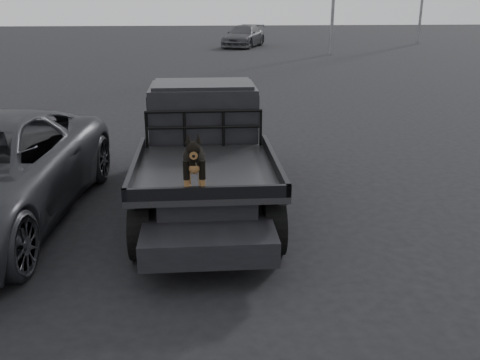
{
  "coord_description": "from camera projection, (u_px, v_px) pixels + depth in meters",
  "views": [
    {
      "loc": [
        0.16,
        -6.18,
        3.11
      ],
      "look_at": [
        0.61,
        -0.5,
        1.17
      ],
      "focal_mm": 40.0,
      "sensor_mm": 36.0,
      "label": 1
    }
  ],
  "objects": [
    {
      "name": "ground",
      "position": [
        189.0,
        255.0,
        6.82
      ],
      "size": [
        120.0,
        120.0,
        0.0
      ],
      "primitive_type": "plane",
      "color": "black",
      "rests_on": "ground"
    },
    {
      "name": "flatbed_ute",
      "position": [
        205.0,
        178.0,
        8.29
      ],
      "size": [
        2.0,
        5.4,
        0.92
      ],
      "primitive_type": null,
      "color": "black",
      "rests_on": "ground"
    },
    {
      "name": "ute_cab",
      "position": [
        203.0,
        109.0,
        8.9
      ],
      "size": [
        1.72,
        1.3,
        0.88
      ],
      "primitive_type": null,
      "color": "black",
      "rests_on": "flatbed_ute"
    },
    {
      "name": "headache_rack",
      "position": [
        204.0,
        129.0,
        8.24
      ],
      "size": [
        1.8,
        0.08,
        0.55
      ],
      "primitive_type": null,
      "color": "black",
      "rests_on": "flatbed_ute"
    },
    {
      "name": "dog",
      "position": [
        194.0,
        163.0,
        6.23
      ],
      "size": [
        0.32,
        0.6,
        0.74
      ],
      "primitive_type": null,
      "color": "black",
      "rests_on": "flatbed_ute"
    },
    {
      "name": "distant_car_b",
      "position": [
        244.0,
        36.0,
        35.59
      ],
      "size": [
        3.61,
        5.2,
        1.4
      ],
      "primitive_type": "imported",
      "rotation": [
        0.0,
        0.0,
        -0.38
      ],
      "color": "#47474C",
      "rests_on": "ground"
    }
  ]
}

